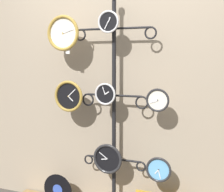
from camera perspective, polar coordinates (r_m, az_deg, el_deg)
name	(u,v)px	position (r m, az deg, el deg)	size (l,w,h in m)	color
shop_wall	(120,71)	(2.98, 1.48, 4.60)	(4.40, 0.04, 2.80)	gray
display_stand	(114,142)	(2.94, 0.36, -8.43)	(0.78, 0.37, 2.09)	black
clock_top_left	(63,33)	(2.97, -8.92, 11.30)	(0.33, 0.04, 0.33)	silver
clock_top_center	(109,22)	(2.76, -0.64, 13.40)	(0.19, 0.04, 0.19)	black
clock_middle_left	(69,96)	(2.95, -7.92, -0.04)	(0.30, 0.04, 0.30)	black
clock_middle_center	(105,94)	(2.77, -1.21, 0.36)	(0.20, 0.04, 0.20)	black
clock_middle_right	(158,100)	(2.63, 8.36, -0.75)	(0.20, 0.04, 0.20)	silver
clock_bottom_center	(108,159)	(2.89, -0.78, -11.41)	(0.28, 0.04, 0.28)	black
clock_bottom_right	(159,170)	(2.78, 8.53, -13.15)	(0.22, 0.04, 0.22)	#60A8DB
vinyl_record	(58,190)	(3.29, -9.90, -16.51)	(0.31, 0.01, 0.31)	black
price_tag_upper	(68,52)	(2.93, -8.10, 7.92)	(0.04, 0.00, 0.03)	white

